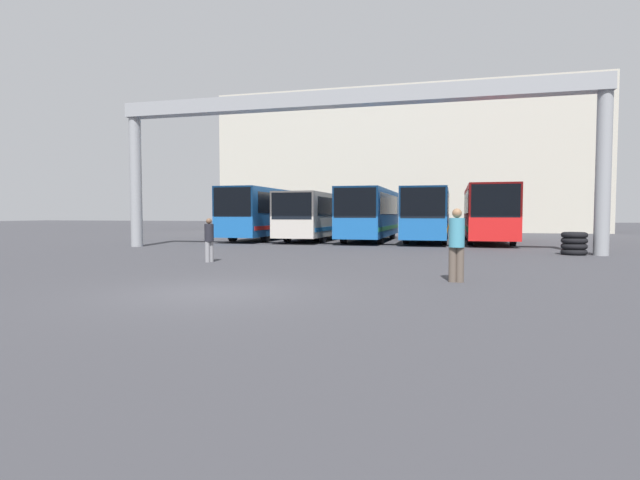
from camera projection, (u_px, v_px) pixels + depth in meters
The scene contains 11 objects.
ground_plane at pixel (212, 293), 10.95m from camera, with size 200.00×200.00×0.00m, color #38383D.
building_backdrop at pixel (404, 164), 53.18m from camera, with size 37.24×12.00×14.04m.
overhead_gantry at pixel (341, 121), 23.22m from camera, with size 22.71×0.80×7.43m.
bus_slot_0 at pixel (267, 211), 33.80m from camera, with size 2.53×10.95×3.35m.
bus_slot_1 at pixel (319, 214), 33.27m from camera, with size 2.57×11.74×3.01m.
bus_slot_2 at pixel (370, 212), 31.60m from camera, with size 2.53×10.20×3.24m.
bus_slot_3 at pixel (428, 212), 31.70m from camera, with size 2.51×12.31×3.20m.
bus_slot_4 at pixel (488, 211), 30.07m from camera, with size 2.58×10.84×3.32m.
pedestrian_near_left at pixel (209, 239), 17.85m from camera, with size 0.33×0.33×1.57m.
pedestrian_far_center at pixel (457, 243), 12.60m from camera, with size 0.39×0.39×1.87m.
tire_stack at pixel (574, 243), 21.03m from camera, with size 1.04×1.04×0.96m.
Camera 1 is at (5.09, -9.89, 1.73)m, focal length 28.00 mm.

